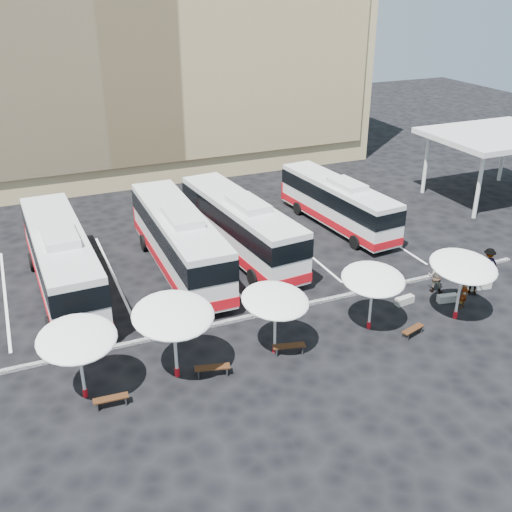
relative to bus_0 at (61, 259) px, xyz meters
name	(u,v)px	position (x,y,z in m)	size (l,w,h in m)	color
ground	(261,321)	(8.81, -7.10, -2.09)	(120.00, 120.00, 0.00)	black
sandstone_building	(114,18)	(8.81, 24.77, 10.54)	(42.00, 18.25, 29.60)	tan
service_canopy	(498,137)	(32.81, 2.90, 2.78)	(10.00, 8.00, 5.20)	silver
curb_divider	(257,315)	(8.81, -6.60, -2.01)	(34.00, 0.25, 0.15)	black
bay_lines	(210,259)	(8.81, 0.90, -2.08)	(24.15, 12.00, 0.01)	white
bus_0	(61,259)	(0.00, 0.00, 0.00)	(3.28, 12.95, 4.09)	silver
bus_1	(179,239)	(6.68, 0.11, -0.02)	(3.08, 12.80, 4.05)	silver
bus_2	(240,225)	(10.85, 0.80, -0.07)	(3.78, 12.63, 3.95)	silver
bus_3	(338,202)	(18.77, 2.45, -0.27)	(3.40, 11.39, 3.56)	silver
sunshade_0	(77,339)	(-0.43, -9.73, 0.79)	(3.24, 3.28, 3.39)	silver
sunshade_1	(173,315)	(3.54, -9.87, 1.04)	(3.69, 3.73, 3.68)	silver
sunshade_2	(275,301)	(8.29, -9.89, 0.69)	(4.04, 4.06, 3.27)	silver
sunshade_3	(373,279)	(13.53, -9.85, 0.68)	(3.66, 3.69, 3.26)	silver
sunshade_4	(463,267)	(18.17, -10.79, 0.89)	(3.37, 3.42, 3.51)	silver
wood_bench_0	(111,400)	(0.46, -10.80, -1.75)	(1.46, 0.47, 0.44)	black
wood_bench_1	(212,369)	(4.99, -10.48, -1.72)	(1.62, 0.79, 0.48)	black
wood_bench_2	(289,347)	(8.85, -10.29, -1.73)	(1.59, 0.77, 0.47)	black
wood_bench_3	(413,330)	(15.12, -11.30, -1.76)	(1.42, 0.75, 0.42)	black
conc_bench_0	(405,300)	(16.65, -8.52, -1.88)	(1.10, 0.37, 0.41)	gray
conc_bench_1	(447,298)	(18.92, -9.25, -1.88)	(1.10, 0.37, 0.41)	gray
conc_bench_2	(480,285)	(21.59, -8.75, -1.84)	(1.31, 0.44, 0.49)	gray
passenger_0	(464,295)	(19.25, -10.05, -1.32)	(0.56, 0.37, 1.53)	black
passenger_1	(437,276)	(19.06, -8.03, -1.15)	(0.91, 0.71, 1.88)	black
passenger_2	(474,279)	(20.77, -9.05, -1.17)	(1.08, 0.45, 1.84)	black
passenger_3	(488,263)	(22.89, -7.86, -1.16)	(1.20, 0.69, 1.86)	black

